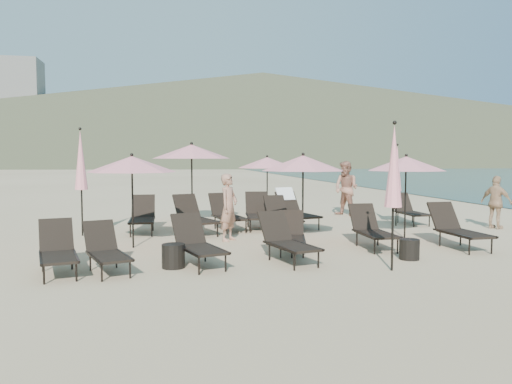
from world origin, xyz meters
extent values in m
plane|color=#D6BA8C|center=(0.00, 0.00, 0.00)|extent=(800.00, 800.00, 0.00)
cone|color=brown|center=(60.00, 300.00, 27.50)|extent=(690.00, 690.00, 55.00)
cone|color=brown|center=(190.00, 330.00, 16.00)|extent=(280.00, 280.00, 32.00)
cube|color=beige|center=(-70.00, 245.00, 24.00)|extent=(22.00, 18.00, 48.00)
cube|color=beige|center=(-45.00, 310.00, 19.00)|extent=(18.00, 16.00, 38.00)
cube|color=black|center=(-4.39, -0.86, 0.31)|extent=(0.87, 1.20, 0.04)
cube|color=black|center=(-4.62, -0.17, 0.58)|extent=(0.66, 0.56, 0.56)
cylinder|color=black|center=(-4.47, -1.36, 0.15)|extent=(0.03, 0.03, 0.31)
cylinder|color=black|center=(-4.76, -0.48, 0.15)|extent=(0.03, 0.03, 0.31)
cylinder|color=black|center=(-4.03, -1.21, 0.15)|extent=(0.03, 0.03, 0.31)
cylinder|color=black|center=(-4.32, -0.33, 0.15)|extent=(0.03, 0.03, 0.31)
cube|color=black|center=(-4.66, -0.90, 0.32)|extent=(0.42, 1.16, 0.04)
cube|color=black|center=(-4.15, -0.73, 0.32)|extent=(0.42, 1.16, 0.04)
cube|color=black|center=(-2.76, -0.64, 0.34)|extent=(0.90, 1.28, 0.05)
cube|color=black|center=(-2.98, 0.11, 0.63)|extent=(0.70, 0.59, 0.60)
cylinder|color=black|center=(-2.86, -1.18, 0.16)|extent=(0.03, 0.03, 0.33)
cylinder|color=black|center=(-3.14, -0.22, 0.16)|extent=(0.03, 0.03, 0.33)
cylinder|color=black|center=(-2.38, -1.03, 0.16)|extent=(0.03, 0.03, 0.33)
cylinder|color=black|center=(-2.66, -0.08, 0.16)|extent=(0.03, 0.03, 0.33)
cube|color=black|center=(-3.05, -0.67, 0.35)|extent=(0.40, 1.27, 0.04)
cube|color=black|center=(-2.49, -0.51, 0.35)|extent=(0.40, 1.27, 0.04)
cube|color=black|center=(-1.02, -0.64, 0.34)|extent=(0.87, 1.29, 0.05)
cube|color=black|center=(-1.22, 0.12, 0.63)|extent=(0.70, 0.58, 0.60)
cylinder|color=black|center=(-1.15, -1.18, 0.17)|extent=(0.04, 0.04, 0.33)
cylinder|color=black|center=(-1.40, -0.20, 0.17)|extent=(0.04, 0.04, 0.33)
cylinder|color=black|center=(-0.66, -1.05, 0.17)|extent=(0.04, 0.04, 0.33)
cylinder|color=black|center=(-0.90, -0.08, 0.17)|extent=(0.04, 0.04, 0.33)
cube|color=black|center=(-1.32, -0.67, 0.35)|extent=(0.36, 1.29, 0.04)
cube|color=black|center=(-0.75, -0.52, 0.35)|extent=(0.36, 1.29, 0.04)
cube|color=black|center=(-0.79, 0.36, 0.31)|extent=(0.79, 1.16, 0.04)
cube|color=black|center=(-0.62, 1.05, 0.57)|extent=(0.63, 0.52, 0.55)
cylinder|color=black|center=(-1.12, -0.01, 0.15)|extent=(0.03, 0.03, 0.30)
cylinder|color=black|center=(-0.90, 0.87, 0.15)|extent=(0.03, 0.03, 0.30)
cylinder|color=black|center=(-0.68, -0.12, 0.15)|extent=(0.03, 0.03, 0.30)
cylinder|color=black|center=(-0.46, 0.76, 0.15)|extent=(0.03, 0.03, 0.30)
cube|color=black|center=(-1.04, 0.47, 0.32)|extent=(0.32, 1.16, 0.04)
cube|color=black|center=(-0.52, 0.34, 0.32)|extent=(0.32, 1.16, 0.04)
cube|color=black|center=(1.17, 0.45, 0.35)|extent=(0.63, 1.20, 0.05)
cube|color=black|center=(1.18, 1.24, 0.64)|extent=(0.62, 0.46, 0.61)
cylinder|color=black|center=(0.90, -0.04, 0.17)|extent=(0.04, 0.04, 0.34)
cylinder|color=black|center=(0.92, 0.97, 0.17)|extent=(0.04, 0.04, 0.34)
cylinder|color=black|center=(1.42, -0.05, 0.17)|extent=(0.04, 0.04, 0.34)
cylinder|color=black|center=(1.43, 0.96, 0.17)|extent=(0.04, 0.04, 0.34)
cube|color=black|center=(0.87, 0.50, 0.36)|extent=(0.06, 1.33, 0.04)
cube|color=black|center=(1.47, 0.49, 0.36)|extent=(0.06, 1.33, 0.04)
cube|color=black|center=(3.07, 0.05, 0.36)|extent=(0.68, 1.26, 0.05)
cube|color=black|center=(3.04, 0.88, 0.66)|extent=(0.65, 0.49, 0.64)
cylinder|color=black|center=(2.82, -0.47, 0.17)|extent=(0.04, 0.04, 0.35)
cylinder|color=black|center=(2.78, 0.59, 0.17)|extent=(0.04, 0.04, 0.35)
cylinder|color=black|center=(3.36, -0.45, 0.17)|extent=(0.04, 0.04, 0.35)
cylinder|color=black|center=(3.32, 0.60, 0.17)|extent=(0.04, 0.04, 0.35)
cube|color=black|center=(2.76, 0.09, 0.37)|extent=(0.09, 1.39, 0.04)
cube|color=black|center=(3.38, 0.11, 0.37)|extent=(0.09, 1.39, 0.04)
cube|color=black|center=(-4.01, 3.75, 0.36)|extent=(0.66, 1.24, 0.05)
cube|color=black|center=(-3.99, 4.58, 0.66)|extent=(0.64, 0.48, 0.64)
cylinder|color=black|center=(-4.28, 3.24, 0.17)|extent=(0.04, 0.04, 0.35)
cylinder|color=black|center=(-4.27, 4.30, 0.17)|extent=(0.04, 0.04, 0.35)
cylinder|color=black|center=(-3.75, 3.23, 0.17)|extent=(0.04, 0.04, 0.35)
cylinder|color=black|center=(-3.73, 4.29, 0.17)|extent=(0.04, 0.04, 0.35)
cube|color=black|center=(-4.31, 3.81, 0.37)|extent=(0.06, 1.39, 0.04)
cube|color=black|center=(-3.70, 3.80, 0.37)|extent=(0.06, 1.39, 0.04)
cube|color=black|center=(-2.52, 3.29, 0.37)|extent=(1.05, 1.43, 0.05)
cube|color=black|center=(-2.81, 4.10, 0.69)|extent=(0.78, 0.68, 0.66)
cylinder|color=black|center=(-2.61, 2.70, 0.18)|extent=(0.04, 0.04, 0.36)
cylinder|color=black|center=(-2.97, 3.73, 0.18)|extent=(0.04, 0.04, 0.36)
cylinder|color=black|center=(-2.09, 2.88, 0.18)|extent=(0.04, 0.04, 0.36)
cylinder|color=black|center=(-2.45, 3.92, 0.18)|extent=(0.04, 0.04, 0.36)
cube|color=black|center=(-2.84, 3.24, 0.38)|extent=(0.52, 1.37, 0.04)
cube|color=black|center=(-2.24, 3.45, 0.38)|extent=(0.52, 1.37, 0.04)
cube|color=black|center=(-1.62, 3.85, 0.37)|extent=(0.87, 1.35, 0.05)
cube|color=black|center=(-1.78, 4.68, 0.67)|extent=(0.72, 0.59, 0.65)
cylinder|color=black|center=(-1.79, 3.29, 0.18)|extent=(0.04, 0.04, 0.36)
cylinder|color=black|center=(-1.99, 4.35, 0.18)|extent=(0.04, 0.04, 0.36)
cylinder|color=black|center=(-1.26, 3.39, 0.18)|extent=(0.04, 0.04, 0.36)
cylinder|color=black|center=(-1.46, 4.45, 0.18)|extent=(0.04, 0.04, 0.36)
cube|color=black|center=(-1.94, 3.85, 0.38)|extent=(0.31, 1.39, 0.04)
cube|color=black|center=(-1.32, 3.96, 0.38)|extent=(0.31, 1.39, 0.04)
cube|color=black|center=(-0.80, 3.94, 0.37)|extent=(0.80, 1.34, 0.05)
cube|color=black|center=(-0.70, 4.79, 0.68)|extent=(0.71, 0.55, 0.66)
cylinder|color=black|center=(-1.13, 3.44, 0.18)|extent=(0.04, 0.04, 0.36)
cylinder|color=black|center=(-1.01, 4.53, 0.18)|extent=(0.04, 0.04, 0.36)
cylinder|color=black|center=(-0.59, 3.38, 0.18)|extent=(0.04, 0.04, 0.36)
cylinder|color=black|center=(-0.46, 4.46, 0.18)|extent=(0.04, 0.04, 0.36)
cube|color=black|center=(-1.11, 4.03, 0.38)|extent=(0.21, 1.43, 0.04)
cube|color=black|center=(-0.48, 3.95, 0.38)|extent=(0.21, 1.43, 0.04)
cube|color=black|center=(0.45, 3.99, 0.37)|extent=(0.92, 1.38, 0.05)
cube|color=black|center=(0.26, 4.81, 0.68)|extent=(0.74, 0.61, 0.65)
cylinder|color=black|center=(0.31, 3.42, 0.18)|extent=(0.04, 0.04, 0.36)
cylinder|color=black|center=(0.06, 4.47, 0.18)|extent=(0.04, 0.04, 0.36)
cylinder|color=black|center=(0.84, 3.54, 0.18)|extent=(0.04, 0.04, 0.36)
cylinder|color=black|center=(0.59, 4.59, 0.18)|extent=(0.04, 0.04, 0.36)
cube|color=black|center=(0.14, 3.97, 0.38)|extent=(0.37, 1.39, 0.04)
cube|color=black|center=(0.75, 4.11, 0.38)|extent=(0.37, 1.39, 0.04)
cube|color=silver|center=(0.22, 4.96, 0.92)|extent=(0.62, 0.42, 0.39)
cube|color=black|center=(4.01, 4.09, 0.33)|extent=(0.60, 1.15, 0.05)
cube|color=black|center=(4.01, 4.87, 0.62)|extent=(0.60, 0.44, 0.59)
cylinder|color=black|center=(3.77, 3.61, 0.16)|extent=(0.03, 0.03, 0.33)
cylinder|color=black|center=(3.76, 4.60, 0.16)|extent=(0.03, 0.03, 0.33)
cylinder|color=black|center=(4.26, 3.62, 0.16)|extent=(0.03, 0.03, 0.33)
cylinder|color=black|center=(4.26, 4.60, 0.16)|extent=(0.03, 0.03, 0.33)
cube|color=black|center=(3.72, 4.14, 0.34)|extent=(0.05, 1.29, 0.04)
cube|color=black|center=(4.30, 4.14, 0.34)|extent=(0.05, 1.29, 0.04)
cube|color=black|center=(-5.23, -0.85, 0.33)|extent=(0.83, 1.24, 0.05)
cube|color=black|center=(-5.41, -0.11, 0.61)|extent=(0.67, 0.55, 0.59)
cylinder|color=black|center=(-5.36, -1.37, 0.16)|extent=(0.03, 0.03, 0.32)
cylinder|color=black|center=(-5.59, -0.42, 0.16)|extent=(0.03, 0.03, 0.32)
cylinder|color=black|center=(-4.88, -1.25, 0.16)|extent=(0.03, 0.03, 0.32)
cylinder|color=black|center=(-5.11, -0.31, 0.16)|extent=(0.03, 0.03, 0.32)
cube|color=black|center=(-5.52, -0.87, 0.34)|extent=(0.33, 1.25, 0.04)
cube|color=black|center=(-4.97, -0.74, 0.34)|extent=(0.33, 1.25, 0.04)
cube|color=black|center=(-0.16, 3.39, 0.35)|extent=(0.75, 1.25, 0.05)
cube|color=black|center=(-0.26, 4.18, 0.64)|extent=(0.66, 0.52, 0.61)
cylinder|color=black|center=(-0.36, 2.87, 0.17)|extent=(0.04, 0.04, 0.34)
cylinder|color=black|center=(-0.48, 3.88, 0.17)|extent=(0.04, 0.04, 0.34)
cylinder|color=black|center=(0.15, 2.93, 0.17)|extent=(0.04, 0.04, 0.34)
cylinder|color=black|center=(0.03, 3.94, 0.17)|extent=(0.04, 0.04, 0.34)
cube|color=black|center=(-0.46, 3.40, 0.36)|extent=(0.20, 1.33, 0.04)
cube|color=black|center=(0.12, 3.48, 0.36)|extent=(0.20, 1.33, 0.04)
cylinder|color=black|center=(-4.13, 1.72, 0.99)|extent=(0.04, 0.04, 1.98)
cone|color=pink|center=(-4.13, 1.72, 1.89)|extent=(1.98, 1.98, 0.36)
sphere|color=black|center=(-4.13, 1.72, 2.10)|extent=(0.08, 0.08, 0.08)
cylinder|color=black|center=(-0.20, 1.59, 1.00)|extent=(0.04, 0.04, 2.00)
cone|color=pink|center=(-0.20, 1.59, 1.91)|extent=(2.00, 2.00, 0.36)
sphere|color=black|center=(-0.20, 1.59, 2.12)|extent=(0.08, 0.08, 0.08)
cylinder|color=black|center=(2.56, 1.84, 0.99)|extent=(0.04, 0.04, 1.98)
cone|color=pink|center=(2.56, 1.84, 1.88)|extent=(1.98, 1.98, 0.36)
sphere|color=black|center=(2.56, 1.84, 2.09)|extent=(0.08, 0.08, 0.08)
cylinder|color=black|center=(-2.58, 5.38, 1.16)|extent=(0.05, 0.05, 2.32)
cone|color=pink|center=(-2.58, 5.38, 2.21)|extent=(2.32, 2.32, 0.42)
sphere|color=black|center=(-2.58, 5.38, 2.46)|extent=(0.09, 0.09, 0.09)
cylinder|color=black|center=(-0.05, 6.34, 0.98)|extent=(0.04, 0.04, 1.96)
cone|color=pink|center=(-0.05, 6.34, 1.87)|extent=(1.96, 1.96, 0.35)
sphere|color=black|center=(-0.05, 6.34, 2.07)|extent=(0.07, 0.07, 0.07)
cylinder|color=black|center=(0.58, -1.50, 0.58)|extent=(0.04, 0.04, 1.15)
cone|color=pink|center=(0.58, -1.50, 1.89)|extent=(0.31, 0.31, 1.47)
sphere|color=black|center=(0.58, -1.50, 2.65)|extent=(0.07, 0.07, 0.07)
cylinder|color=black|center=(3.37, 3.95, 0.52)|extent=(0.04, 0.04, 1.05)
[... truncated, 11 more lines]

